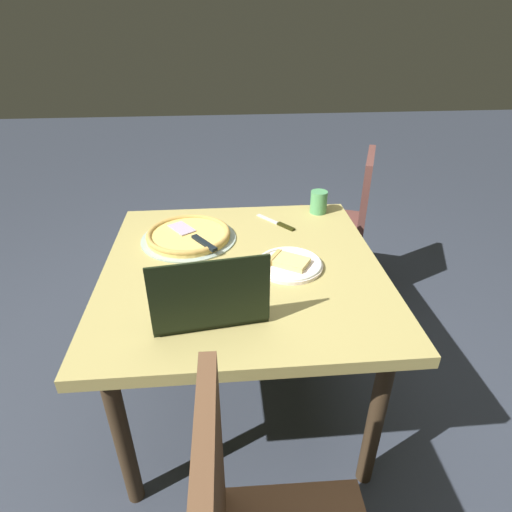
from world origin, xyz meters
TOP-DOWN VIEW (x-y plane):
  - ground_plane at (0.00, 0.00)m, footprint 12.00×12.00m
  - dining_table at (0.00, 0.00)m, footprint 1.02×1.05m
  - laptop at (0.12, 0.29)m, footprint 0.37×0.28m
  - pizza_plate at (-0.17, 0.03)m, footprint 0.24×0.24m
  - pizza_tray at (0.21, -0.22)m, footprint 0.39×0.39m
  - table_knife at (-0.18, -0.33)m, footprint 0.15×0.19m
  - drink_cup at (-0.38, -0.44)m, footprint 0.08×0.08m
  - chair_far at (-0.62, -0.81)m, footprint 0.53×0.53m

SIDE VIEW (x-z plane):
  - ground_plane at x=0.00m, z-range 0.00..0.00m
  - chair_far at x=-0.62m, z-range 0.06..0.93m
  - dining_table at x=0.00m, z-range 0.27..0.98m
  - table_knife at x=-0.18m, z-range 0.70..0.71m
  - pizza_plate at x=-0.17m, z-range 0.70..0.73m
  - pizza_tray at x=0.21m, z-range 0.70..0.74m
  - laptop at x=0.12m, z-range 0.63..0.87m
  - drink_cup at x=-0.38m, z-range 0.70..0.81m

